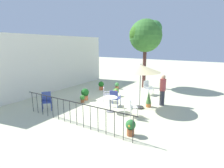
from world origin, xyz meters
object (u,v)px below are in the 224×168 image
object	(u,v)px
patio_chair_4	(106,93)
cafe_table_0	(110,102)
patio_chair_0	(115,97)
patio_chair_1	(147,87)
shade_tree	(145,36)
potted_plant_5	(117,86)
potted_plant_6	(101,85)
standing_person	(163,90)
potted_plant_0	(82,98)
potted_plant_4	(116,92)
patio_chair_2	(130,106)
patio_umbrella_0	(141,69)
patio_chair_3	(47,100)
potted_plant_1	(131,127)
potted_plant_3	(149,99)
potted_plant_2	(85,94)

from	to	relation	value
patio_chair_4	cafe_table_0	bearing A→B (deg)	-139.14
patio_chair_0	patio_chair_1	world-z (taller)	patio_chair_1
patio_chair_1	shade_tree	bearing A→B (deg)	28.72
patio_chair_0	potted_plant_5	xyz separation A→B (m)	(3.43, 1.85, -0.27)
potted_plant_6	standing_person	distance (m)	4.92
shade_tree	potted_plant_0	distance (m)	6.74
potted_plant_0	potted_plant_4	distance (m)	2.36
patio_chair_2	potted_plant_5	world-z (taller)	patio_chair_2
shade_tree	patio_chair_4	world-z (taller)	shade_tree
patio_umbrella_0	patio_chair_3	bearing A→B (deg)	124.19
standing_person	potted_plant_6	bearing A→B (deg)	78.65
patio_chair_1	potted_plant_4	bearing A→B (deg)	131.15
patio_chair_3	patio_chair_1	bearing A→B (deg)	-32.55
cafe_table_0	potted_plant_1	size ratio (longest dim) A/B	1.25
patio_chair_1	potted_plant_1	distance (m)	5.67
patio_chair_1	patio_chair_4	distance (m)	3.07
potted_plant_3	potted_plant_4	distance (m)	2.65
patio_chair_1	potted_plant_2	distance (m)	4.17
cafe_table_0	potted_plant_4	xyz separation A→B (m)	(2.49, 1.14, -0.24)
shade_tree	potted_plant_2	world-z (taller)	shade_tree
potted_plant_0	potted_plant_6	distance (m)	3.03
patio_chair_4	potted_plant_6	size ratio (longest dim) A/B	1.34
patio_chair_0	potted_plant_1	bearing A→B (deg)	-138.27
shade_tree	potted_plant_6	distance (m)	4.94
potted_plant_2	patio_umbrella_0	bearing A→B (deg)	-82.73
patio_chair_2	potted_plant_0	size ratio (longest dim) A/B	2.04
patio_chair_3	potted_plant_0	bearing A→B (deg)	-23.86
potted_plant_3	potted_plant_4	size ratio (longest dim) A/B	1.64
patio_chair_1	patio_chair_3	world-z (taller)	patio_chair_1
patio_chair_2	potted_plant_1	bearing A→B (deg)	-152.61
patio_umbrella_0	shade_tree	bearing A→B (deg)	19.43
potted_plant_3	potted_plant_2	bearing A→B (deg)	103.03
patio_chair_1	standing_person	world-z (taller)	standing_person
patio_chair_2	potted_plant_0	bearing A→B (deg)	82.03
patio_chair_1	potted_plant_1	size ratio (longest dim) A/B	1.55
potted_plant_2	potted_plant_5	bearing A→B (deg)	-4.65
potted_plant_6	potted_plant_4	bearing A→B (deg)	-114.63
potted_plant_4	standing_person	bearing A→B (deg)	-93.01
cafe_table_0	patio_umbrella_0	bearing A→B (deg)	-39.76
patio_umbrella_0	potted_plant_4	xyz separation A→B (m)	(1.25, 2.17, -1.81)
patio_umbrella_0	standing_person	world-z (taller)	patio_umbrella_0
patio_chair_0	patio_chair_3	bearing A→B (deg)	129.00
cafe_table_0	potted_plant_1	distance (m)	2.47
standing_person	potted_plant_2	bearing A→B (deg)	109.68
standing_person	patio_chair_2	bearing A→B (deg)	161.96
patio_umbrella_0	potted_plant_3	bearing A→B (deg)	-38.35
potted_plant_2	potted_plant_5	size ratio (longest dim) A/B	1.45
standing_person	potted_plant_1	bearing A→B (deg)	179.70
potted_plant_1	patio_chair_1	bearing A→B (deg)	14.50
patio_chair_2	potted_plant_5	xyz separation A→B (m)	(4.29, 3.17, -0.28)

